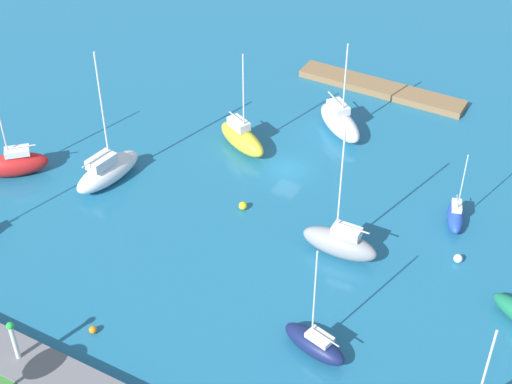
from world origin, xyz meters
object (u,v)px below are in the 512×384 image
at_px(sailboat_blue_near_pier, 455,216).
at_px(sailboat_gray_far_north, 340,243).
at_px(pier_dock, 381,88).
at_px(sailboat_white_by_breakwater, 107,170).
at_px(sailboat_yellow_center_basin, 242,138).
at_px(mooring_buoy_yellow, 243,206).
at_px(sailboat_navy_far_south, 315,343).
at_px(mooring_buoy_white, 458,259).
at_px(harbor_beacon, 13,338).
at_px(sailboat_white_mid_basin, 340,122).
at_px(mooring_buoy_orange, 93,330).
at_px(sailboat_red_lone_south, 14,164).

height_order(sailboat_blue_near_pier, sailboat_gray_far_north, sailboat_gray_far_north).
distance_m(pier_dock, sailboat_white_by_breakwater, 33.84).
xyz_separation_m(sailboat_yellow_center_basin, mooring_buoy_yellow, (-5.07, 8.68, -0.92)).
distance_m(pier_dock, sailboat_navy_far_south, 40.23).
xyz_separation_m(pier_dock, mooring_buoy_white, (-16.66, 23.81, 0.01)).
xyz_separation_m(harbor_beacon, sailboat_white_mid_basin, (-7.96, -40.83, -1.91)).
height_order(harbor_beacon, sailboat_white_by_breakwater, sailboat_white_by_breakwater).
bearing_deg(mooring_buoy_white, mooring_buoy_orange, 43.87).
xyz_separation_m(pier_dock, mooring_buoy_orange, (6.07, 45.66, -0.07)).
bearing_deg(sailboat_white_by_breakwater, mooring_buoy_white, -72.99).
xyz_separation_m(sailboat_white_by_breakwater, mooring_buoy_yellow, (-13.79, -2.63, -0.93)).
distance_m(mooring_buoy_orange, mooring_buoy_white, 31.52).
bearing_deg(sailboat_blue_near_pier, sailboat_yellow_center_basin, -111.22).
relative_size(sailboat_red_lone_south, mooring_buoy_orange, 17.93).
xyz_separation_m(sailboat_gray_far_north, mooring_buoy_white, (-9.45, -4.11, -1.00)).
xyz_separation_m(harbor_beacon, sailboat_navy_far_south, (-18.75, -12.05, -2.30)).
xyz_separation_m(pier_dock, sailboat_white_by_breakwater, (17.12, 29.18, 0.94)).
bearing_deg(sailboat_white_by_breakwater, mooring_buoy_orange, -138.17).
distance_m(harbor_beacon, sailboat_red_lone_south, 25.14).
bearing_deg(harbor_beacon, sailboat_navy_far_south, -147.27).
height_order(sailboat_red_lone_south, sailboat_white_mid_basin, sailboat_red_lone_south).
distance_m(pier_dock, sailboat_white_mid_basin, 10.25).
relative_size(sailboat_blue_near_pier, mooring_buoy_white, 10.00).
height_order(sailboat_navy_far_south, sailboat_white_mid_basin, sailboat_white_mid_basin).
xyz_separation_m(sailboat_blue_near_pier, mooring_buoy_orange, (20.84, 26.81, -0.52)).
bearing_deg(sailboat_yellow_center_basin, sailboat_white_mid_basin, 70.01).
xyz_separation_m(sailboat_blue_near_pier, mooring_buoy_yellow, (18.10, 7.71, -0.44)).
distance_m(sailboat_navy_far_south, mooring_buoy_white, 16.53).
relative_size(pier_dock, sailboat_blue_near_pier, 2.50).
distance_m(harbor_beacon, sailboat_blue_near_pier, 39.88).
relative_size(pier_dock, sailboat_white_mid_basin, 1.84).
xyz_separation_m(mooring_buoy_white, mooring_buoy_yellow, (19.98, 2.74, 0.01)).
xyz_separation_m(sailboat_red_lone_south, sailboat_blue_near_pier, (-40.65, -13.90, -0.47)).
bearing_deg(mooring_buoy_white, sailboat_blue_near_pier, -69.25).
distance_m(sailboat_yellow_center_basin, sailboat_navy_far_south, 28.02).
bearing_deg(sailboat_yellow_center_basin, pier_dock, 89.72).
bearing_deg(sailboat_yellow_center_basin, sailboat_gray_far_north, -7.90).
height_order(sailboat_white_mid_basin, mooring_buoy_white, sailboat_white_mid_basin).
height_order(pier_dock, mooring_buoy_white, mooring_buoy_white).
height_order(sailboat_gray_far_north, mooring_buoy_orange, sailboat_gray_far_north).
bearing_deg(harbor_beacon, mooring_buoy_white, -133.00).
xyz_separation_m(sailboat_yellow_center_basin, sailboat_white_mid_basin, (-7.66, -7.69, 0.03)).
relative_size(sailboat_blue_near_pier, mooring_buoy_orange, 12.28).
xyz_separation_m(harbor_beacon, mooring_buoy_yellow, (-5.37, -24.45, -2.85)).
relative_size(sailboat_white_by_breakwater, sailboat_navy_far_south, 1.37).
bearing_deg(sailboat_white_by_breakwater, sailboat_white_mid_basin, -32.77).
height_order(pier_dock, sailboat_yellow_center_basin, sailboat_yellow_center_basin).
xyz_separation_m(pier_dock, mooring_buoy_yellow, (3.33, 26.55, 0.01)).
relative_size(sailboat_red_lone_south, mooring_buoy_yellow, 14.34).
relative_size(sailboat_white_by_breakwater, sailboat_yellow_center_basin, 1.26).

